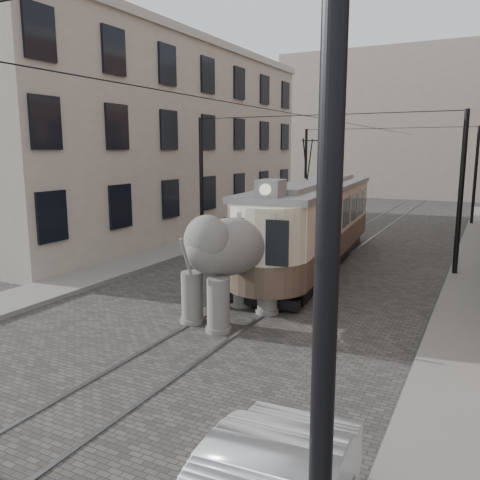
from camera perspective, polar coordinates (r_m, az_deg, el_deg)
The scene contains 9 objects.
ground at distance 15.41m, azimuth 1.95°, elevation -7.05°, with size 120.00×120.00×0.00m, color #454340.
tram_rails at distance 15.41m, azimuth 1.95°, elevation -7.01°, with size 1.54×80.00×0.02m, color slate, non-canonical shape.
sidewalk_right at distance 14.09m, azimuth 24.97°, elevation -9.43°, with size 2.00×60.00×0.15m, color slate.
sidewalk_left at distance 18.97m, azimuth -16.18°, elevation -3.89°, with size 2.00×60.00×0.15m, color slate.
stucco_building at distance 28.99m, azimuth -9.60°, elevation 10.99°, with size 7.00×24.00×10.00m, color #A09484.
distant_block at distance 53.75m, azimuth 20.81°, elevation 12.25°, with size 28.00×10.00×14.00m, color #A09484.
catenary at distance 19.49m, azimuth 7.73°, elevation 5.53°, with size 11.00×30.20×6.00m, color black, non-canonical shape.
tram at distance 19.94m, azimuth 8.61°, elevation 4.17°, with size 2.60×12.61×5.00m, color beige, non-canonical shape.
elephant at distance 13.56m, azimuth -1.08°, elevation -2.66°, with size 2.80×5.08×3.11m, color #65625D, non-canonical shape.
Camera 1 is at (6.20, -13.34, 4.61)m, focal length 37.16 mm.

